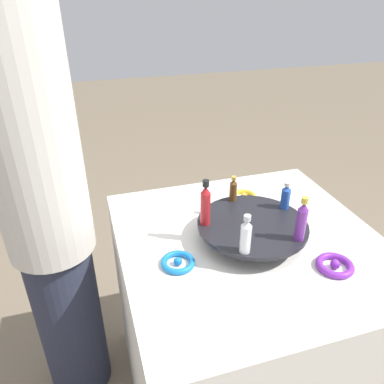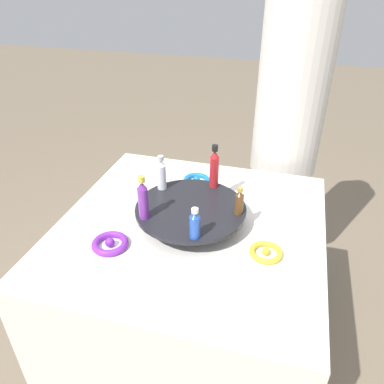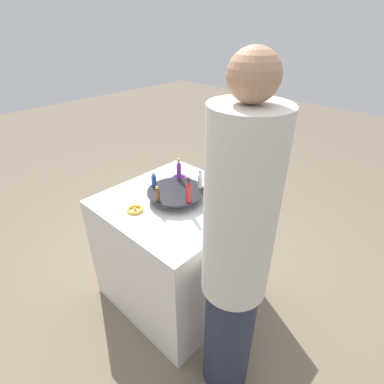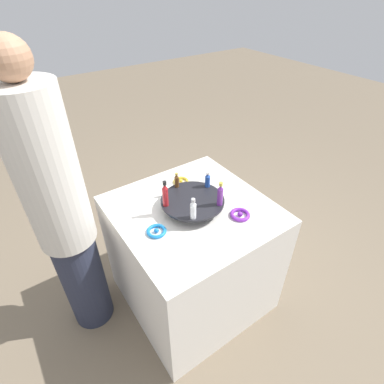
% 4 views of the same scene
% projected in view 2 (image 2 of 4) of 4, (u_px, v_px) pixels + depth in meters
% --- Properties ---
extents(ground_plane, '(12.00, 12.00, 0.00)m').
position_uv_depth(ground_plane, '(191.00, 369.00, 1.63)').
color(ground_plane, '#756651').
extents(party_table, '(0.84, 0.84, 0.79)m').
position_uv_depth(party_table, '(191.00, 307.00, 1.42)').
color(party_table, silver).
rests_on(party_table, ground_plane).
extents(display_stand, '(0.35, 0.35, 0.06)m').
position_uv_depth(display_stand, '(191.00, 212.00, 1.19)').
color(display_stand, black).
rests_on(display_stand, party_table).
extents(bottle_clear, '(0.03, 0.03, 0.12)m').
position_uv_depth(bottle_clear, '(161.00, 174.00, 1.25)').
color(bottle_clear, silver).
rests_on(bottle_clear, display_stand).
extents(bottle_purple, '(0.03, 0.03, 0.14)m').
position_uv_depth(bottle_purple, '(143.00, 199.00, 1.09)').
color(bottle_purple, '#702D93').
rests_on(bottle_purple, display_stand).
extents(bottle_blue, '(0.03, 0.03, 0.10)m').
position_uv_depth(bottle_blue, '(195.00, 224.00, 1.03)').
color(bottle_blue, '#234CAD').
rests_on(bottle_blue, display_stand).
extents(bottle_brown, '(0.03, 0.03, 0.09)m').
position_uv_depth(bottle_brown, '(239.00, 202.00, 1.13)').
color(bottle_brown, brown).
rests_on(bottle_brown, display_stand).
extents(bottle_red, '(0.03, 0.03, 0.15)m').
position_uv_depth(bottle_red, '(214.00, 168.00, 1.25)').
color(bottle_red, '#B21E23').
rests_on(bottle_red, display_stand).
extents(ribbon_bow_gold, '(0.10, 0.10, 0.02)m').
position_uv_depth(ribbon_bow_gold, '(266.00, 252.00, 1.08)').
color(ribbon_bow_gold, gold).
rests_on(ribbon_bow_gold, party_table).
extents(ribbon_bow_blue, '(0.10, 0.10, 0.03)m').
position_uv_depth(ribbon_bow_blue, '(196.00, 180.00, 1.43)').
color(ribbon_bow_blue, blue).
rests_on(ribbon_bow_blue, party_table).
extents(ribbon_bow_purple, '(0.11, 0.11, 0.03)m').
position_uv_depth(ribbon_bow_purple, '(110.00, 243.00, 1.11)').
color(ribbon_bow_purple, purple).
rests_on(ribbon_bow_purple, party_table).
extents(person_figure, '(0.29, 0.29, 1.70)m').
position_uv_depth(person_figure, '(286.00, 137.00, 1.63)').
color(person_figure, '#282D42').
rests_on(person_figure, ground_plane).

